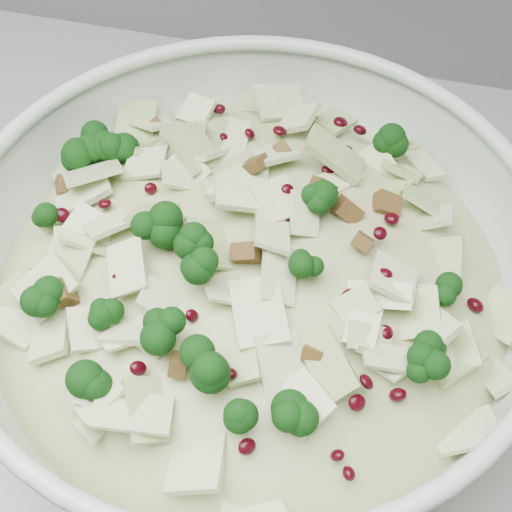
{
  "coord_description": "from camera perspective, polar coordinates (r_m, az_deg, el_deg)",
  "views": [
    {
      "loc": [
        -0.44,
        1.33,
        1.4
      ],
      "look_at": [
        -0.51,
        1.61,
        1.01
      ],
      "focal_mm": 50.0,
      "sensor_mm": 36.0,
      "label": 1
    }
  ],
  "objects": [
    {
      "name": "mixing_bowl",
      "position": [
        0.5,
        -0.46,
        -2.89
      ],
      "size": [
        0.48,
        0.48,
        0.16
      ],
      "rotation": [
        0.0,
        0.0,
        0.27
      ],
      "color": "silver",
      "rests_on": "counter"
    },
    {
      "name": "salad",
      "position": [
        0.48,
        -0.48,
        -1.2
      ],
      "size": [
        0.43,
        0.43,
        0.16
      ],
      "rotation": [
        0.0,
        0.0,
        0.21
      ],
      "color": "#A8B27A",
      "rests_on": "mixing_bowl"
    }
  ]
}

